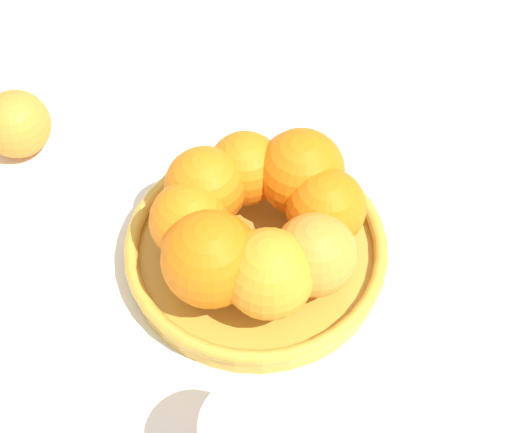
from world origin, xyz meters
TOP-DOWN VIEW (x-y plane):
  - ground_plane at (0.00, 0.00)m, footprint 4.00×4.00m
  - fruit_bowl at (0.00, 0.00)m, footprint 0.23×0.23m
  - orange_pile at (0.00, -0.00)m, footprint 0.18×0.19m
  - stray_orange at (-0.24, -0.10)m, footprint 0.07×0.07m

SIDE VIEW (x-z plane):
  - ground_plane at x=0.00m, z-range 0.00..0.00m
  - fruit_bowl at x=0.00m, z-range 0.00..0.03m
  - stray_orange at x=-0.24m, z-range 0.00..0.07m
  - orange_pile at x=0.00m, z-range 0.03..0.10m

